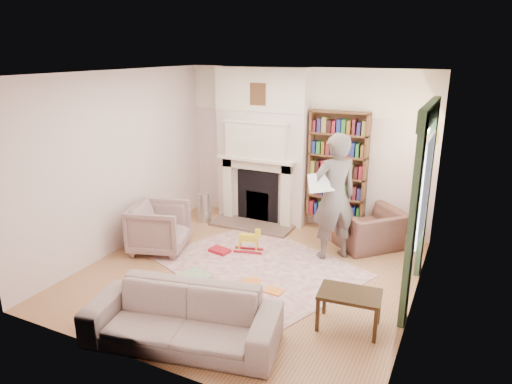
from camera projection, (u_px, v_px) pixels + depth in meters
The scene contains 25 objects.
floor at pixel (249, 272), 6.60m from camera, with size 4.50×4.50×0.00m, color olive.
ceiling at pixel (247, 73), 5.77m from camera, with size 4.50×4.50×0.00m, color white.
wall_back at pixel (305, 148), 8.12m from camera, with size 4.50×4.50×0.00m, color beige.
wall_front at pixel (140, 239), 4.25m from camera, with size 4.50×4.50×0.00m, color beige.
wall_left at pixel (120, 162), 7.12m from camera, with size 4.50×4.50×0.00m, color beige.
wall_right at pixel (422, 203), 5.25m from camera, with size 4.50×4.50×0.00m, color beige.
fireplace at pixel (262, 147), 8.26m from camera, with size 1.70×0.58×2.80m.
bookcase at pixel (338, 166), 7.80m from camera, with size 1.00×0.24×1.85m, color brown.
window at pixel (425, 189), 5.59m from camera, with size 0.02×0.90×1.30m, color silver.
curtain_left at pixel (412, 227), 5.07m from camera, with size 0.07×0.32×2.40m, color #2C452C.
curtain_right at pixel (426, 193), 6.28m from camera, with size 0.07×0.32×2.40m, color #2C452C.
pelmet at pixel (430, 113), 5.33m from camera, with size 0.09×1.70×0.24m, color #2C452C.
wall_sconce at pixel (423, 137), 6.48m from camera, with size 0.20×0.24×0.24m, color gold, non-canonical shape.
rug at pixel (259, 266), 6.78m from camera, with size 2.74×2.11×0.01m, color beige.
armchair_reading at pixel (370, 229), 7.34m from camera, with size 0.98×0.85×0.63m, color #4D3329.
armchair_left at pixel (159, 228), 7.22m from camera, with size 0.82×0.85×0.77m, color #A49287.
sofa at pixel (182, 318), 4.94m from camera, with size 2.10×0.82×0.61m, color #BCB19B.
man_reading at pixel (334, 197), 6.81m from camera, with size 0.71×0.47×1.95m, color #554B44.
newspaper at pixel (321, 183), 6.62m from camera, with size 0.40×0.02×0.28m, color silver.
coffee_table at pixel (349, 310), 5.24m from camera, with size 0.70×0.45×0.45m, color #382813, non-canonical shape.
paraffin_heater at pixel (204, 207), 8.49m from camera, with size 0.24×0.24×0.55m, color #B1B5BA.
rocking_horse at pixel (248, 240), 7.20m from camera, with size 0.46×0.18×0.40m, color gold, non-canonical shape.
board_game at pixel (193, 276), 6.43m from camera, with size 0.39×0.39×0.03m, color #EAE952.
game_box_lid at pixel (220, 251), 7.23m from camera, with size 0.31×0.21×0.05m, color #A31220.
comic_annuals at pixel (256, 289), 6.12m from camera, with size 0.66×0.61×0.02m.
Camera 1 is at (2.69, -5.31, 3.09)m, focal length 32.00 mm.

